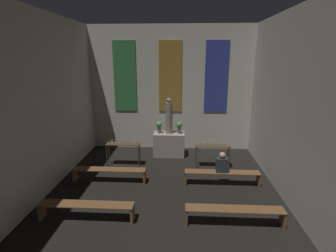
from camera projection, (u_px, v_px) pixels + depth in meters
wall_back at (170, 88)px, 11.42m from camera, size 7.27×0.16×5.37m
wall_left at (1, 119)px, 5.93m from camera, size 0.12×11.94×5.37m
wall_right at (325, 123)px, 5.54m from camera, size 0.12×11.94×5.37m
altar at (169, 144)px, 11.01m from camera, size 1.28×0.72×0.98m
statue at (169, 117)px, 10.71m from camera, size 0.28×0.28×1.47m
flower_vase_left at (159, 126)px, 10.83m from camera, size 0.25×0.25×0.49m
flower_vase_right at (179, 126)px, 10.79m from camera, size 0.25×0.25×0.49m
candle_rack_left at (123, 147)px, 9.94m from camera, size 1.27×0.38×1.07m
candle_rack_right at (213, 149)px, 9.75m from camera, size 1.27×0.38×1.05m
pew_third_left at (86, 208)px, 6.64m from camera, size 2.42×0.36×0.45m
pew_third_right at (234, 212)px, 6.44m from camera, size 2.42×0.36×0.45m
pew_back_left at (109, 172)px, 8.69m from camera, size 2.42×0.36×0.45m
pew_back_right at (222, 175)px, 8.49m from camera, size 2.42×0.36×0.45m
person_seated at (222, 163)px, 8.39m from camera, size 0.36×0.24×0.67m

